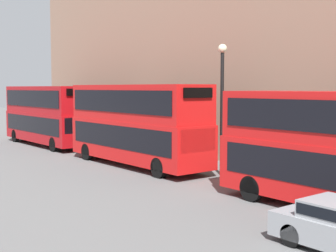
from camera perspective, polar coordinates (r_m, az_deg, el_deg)
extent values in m
cylinder|color=black|center=(18.44, 10.16, -7.50)|extent=(0.30, 1.00, 1.00)
cylinder|color=black|center=(20.15, 14.45, -6.53)|extent=(0.30, 1.00, 1.00)
cube|color=red|center=(26.15, -3.91, -1.73)|extent=(2.55, 10.40, 2.20)
cube|color=red|center=(26.00, -3.94, 2.86)|extent=(2.50, 10.19, 1.98)
cube|color=black|center=(26.13, -3.92, -1.15)|extent=(2.59, 9.57, 1.23)
cube|color=black|center=(26.00, -3.94, 3.08)|extent=(2.59, 9.57, 1.19)
cube|color=black|center=(22.05, 3.68, -1.77)|extent=(2.17, 0.06, 1.10)
cube|color=black|center=(21.91, 3.71, 4.07)|extent=(1.78, 0.06, 0.48)
cylinder|color=black|center=(22.74, -1.12, -5.11)|extent=(0.30, 1.00, 1.00)
cylinder|color=black|center=(24.14, 3.16, -4.54)|extent=(0.30, 1.00, 1.00)
cylinder|color=black|center=(28.75, -9.82, -3.11)|extent=(0.30, 1.00, 1.00)
cylinder|color=black|center=(29.87, -6.01, -2.77)|extent=(0.30, 1.00, 1.00)
cube|color=#A80F14|center=(36.62, -14.51, -0.08)|extent=(2.55, 10.49, 2.13)
cube|color=#A80F14|center=(36.51, -14.58, 3.15)|extent=(2.50, 10.28, 1.99)
cube|color=black|center=(36.60, -14.52, 0.32)|extent=(2.59, 9.65, 1.19)
cube|color=black|center=(36.51, -14.58, 3.30)|extent=(2.59, 9.65, 1.19)
cube|color=black|center=(31.89, -10.76, 0.07)|extent=(2.17, 0.06, 1.07)
cube|color=black|center=(31.79, -10.82, 4.08)|extent=(1.78, 0.06, 0.48)
cylinder|color=black|center=(32.94, -13.72, -2.18)|extent=(0.30, 1.00, 1.00)
cylinder|color=black|center=(33.92, -10.26, -1.93)|extent=(0.30, 1.00, 1.00)
cylinder|color=black|center=(39.65, -18.09, -1.13)|extent=(0.30, 1.00, 1.00)
cylinder|color=black|center=(40.47, -15.10, -0.95)|extent=(0.30, 1.00, 1.00)
cylinder|color=black|center=(13.64, 14.84, -12.75)|extent=(0.22, 0.64, 0.64)
cylinder|color=black|center=(14.87, 18.54, -11.37)|extent=(0.22, 0.64, 0.64)
cylinder|color=black|center=(23.40, 6.59, 1.39)|extent=(0.18, 0.18, 6.07)
sphere|color=beige|center=(23.44, 6.66, 9.36)|extent=(0.44, 0.44, 0.44)
cylinder|color=maroon|center=(30.08, -2.48, -2.37)|extent=(0.36, 0.36, 1.35)
sphere|color=tan|center=(29.99, -2.48, -0.88)|extent=(0.22, 0.22, 0.22)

